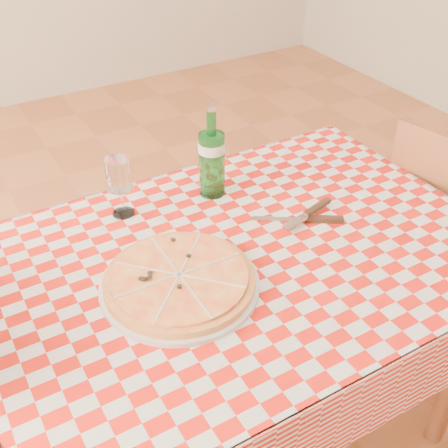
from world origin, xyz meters
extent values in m
plane|color=#A65C35|center=(0.00, 0.00, 0.00)|extent=(6.00, 6.00, 0.00)
cube|color=brown|center=(0.00, 0.00, 0.73)|extent=(1.20, 0.80, 0.04)
cylinder|color=brown|center=(-0.54, 0.34, 0.35)|extent=(0.06, 0.06, 0.71)
cylinder|color=brown|center=(0.54, 0.34, 0.35)|extent=(0.06, 0.06, 0.71)
cube|color=#AF140A|center=(0.00, 0.00, 0.75)|extent=(1.30, 0.90, 0.01)
cylinder|color=brown|center=(0.68, 0.13, 0.21)|extent=(0.04, 0.04, 0.42)
cylinder|color=brown|center=(1.02, 0.21, 0.21)|extent=(0.04, 0.04, 0.42)
cube|color=brown|center=(0.71, -0.04, 0.68)|extent=(0.13, 0.41, 0.45)
camera|label=1|loc=(-0.59, -0.92, 1.65)|focal=45.00mm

